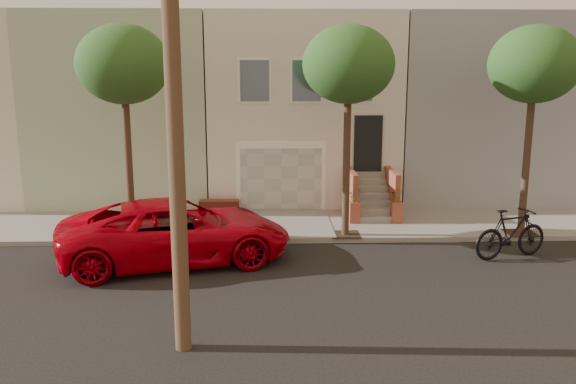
{
  "coord_description": "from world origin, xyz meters",
  "views": [
    {
      "loc": [
        -1.39,
        -13.66,
        5.24
      ],
      "look_at": [
        -0.8,
        3.0,
        1.7
      ],
      "focal_mm": 37.02,
      "sensor_mm": 36.0,
      "label": 1
    }
  ],
  "objects": [
    {
      "name": "sidewalk",
      "position": [
        0.0,
        5.35,
        0.07
      ],
      "size": [
        40.0,
        3.7,
        0.15
      ],
      "primitive_type": "cube",
      "color": "gray",
      "rests_on": "ground"
    },
    {
      "name": "tree_left",
      "position": [
        -5.5,
        3.9,
        5.26
      ],
      "size": [
        2.7,
        2.57,
        6.3
      ],
      "color": "#2D2116",
      "rests_on": "sidewalk"
    },
    {
      "name": "pickup_truck",
      "position": [
        -3.87,
        1.93,
        0.86
      ],
      "size": [
        6.68,
        4.25,
        1.72
      ],
      "primitive_type": "imported",
      "rotation": [
        0.0,
        0.0,
        1.81
      ],
      "color": "#B40010",
      "rests_on": "ground"
    },
    {
      "name": "tree_right",
      "position": [
        6.5,
        3.9,
        5.26
      ],
      "size": [
        2.7,
        2.57,
        6.3
      ],
      "color": "#2D2116",
      "rests_on": "sidewalk"
    },
    {
      "name": "ground",
      "position": [
        0.0,
        0.0,
        0.0
      ],
      "size": [
        90.0,
        90.0,
        0.0
      ],
      "primitive_type": "plane",
      "color": "black",
      "rests_on": "ground"
    },
    {
      "name": "tree_mid",
      "position": [
        1.0,
        3.9,
        5.26
      ],
      "size": [
        2.7,
        2.57,
        6.3
      ],
      "color": "#2D2116",
      "rests_on": "sidewalk"
    },
    {
      "name": "house_row",
      "position": [
        0.0,
        11.19,
        3.64
      ],
      "size": [
        33.1,
        11.7,
        7.0
      ],
      "color": "silver",
      "rests_on": "sidewalk"
    },
    {
      "name": "motorcycle",
      "position": [
        5.36,
        1.94,
        0.71
      ],
      "size": [
        2.44,
        1.37,
        1.41
      ],
      "primitive_type": "imported",
      "rotation": [
        0.0,
        0.0,
        1.89
      ],
      "color": "black",
      "rests_on": "ground"
    }
  ]
}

